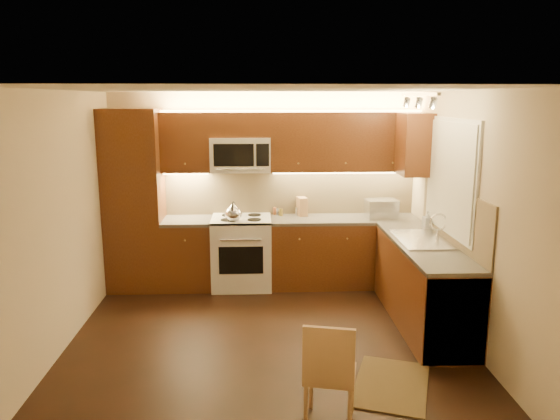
{
  "coord_description": "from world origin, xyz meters",
  "views": [
    {
      "loc": [
        -0.1,
        -5.08,
        2.42
      ],
      "look_at": [
        0.15,
        0.55,
        1.25
      ],
      "focal_mm": 34.52,
      "sensor_mm": 36.0,
      "label": 1
    }
  ],
  "objects_px": {
    "kettle": "(233,211)",
    "knife_block": "(302,206)",
    "sink": "(422,233)",
    "toaster_oven": "(381,208)",
    "soap_bottle": "(427,220)",
    "dining_chair": "(330,371)",
    "microwave": "(241,154)",
    "stove": "(242,252)"
  },
  "relations": [
    {
      "from": "kettle",
      "to": "knife_block",
      "type": "distance_m",
      "value": 0.97
    },
    {
      "from": "sink",
      "to": "toaster_oven",
      "type": "xyz_separation_m",
      "value": [
        -0.18,
        1.16,
        0.04
      ]
    },
    {
      "from": "knife_block",
      "to": "soap_bottle",
      "type": "distance_m",
      "value": 1.63
    },
    {
      "from": "toaster_oven",
      "to": "dining_chair",
      "type": "distance_m",
      "value": 3.36
    },
    {
      "from": "microwave",
      "to": "dining_chair",
      "type": "relative_size",
      "value": 0.9
    },
    {
      "from": "microwave",
      "to": "dining_chair",
      "type": "xyz_separation_m",
      "value": [
        0.74,
        -3.22,
        -1.3
      ]
    },
    {
      "from": "kettle",
      "to": "toaster_oven",
      "type": "relative_size",
      "value": 0.64
    },
    {
      "from": "stove",
      "to": "dining_chair",
      "type": "height_order",
      "value": "stove"
    },
    {
      "from": "kettle",
      "to": "soap_bottle",
      "type": "bearing_deg",
      "value": -1.78
    },
    {
      "from": "knife_block",
      "to": "dining_chair",
      "type": "distance_m",
      "value": 3.33
    },
    {
      "from": "sink",
      "to": "microwave",
      "type": "bearing_deg",
      "value": 147.79
    },
    {
      "from": "knife_block",
      "to": "toaster_oven",
      "type": "bearing_deg",
      "value": -21.26
    },
    {
      "from": "sink",
      "to": "knife_block",
      "type": "bearing_deg",
      "value": 132.37
    },
    {
      "from": "dining_chair",
      "to": "stove",
      "type": "bearing_deg",
      "value": 116.15
    },
    {
      "from": "sink",
      "to": "kettle",
      "type": "xyz_separation_m",
      "value": [
        -2.09,
        0.93,
        0.07
      ]
    },
    {
      "from": "microwave",
      "to": "toaster_oven",
      "type": "relative_size",
      "value": 1.95
    },
    {
      "from": "microwave",
      "to": "toaster_oven",
      "type": "bearing_deg",
      "value": -3.13
    },
    {
      "from": "sink",
      "to": "toaster_oven",
      "type": "bearing_deg",
      "value": 98.81
    },
    {
      "from": "stove",
      "to": "kettle",
      "type": "relative_size",
      "value": 3.66
    },
    {
      "from": "stove",
      "to": "microwave",
      "type": "distance_m",
      "value": 1.27
    },
    {
      "from": "toaster_oven",
      "to": "sink",
      "type": "bearing_deg",
      "value": -85.15
    },
    {
      "from": "sink",
      "to": "knife_block",
      "type": "relative_size",
      "value": 3.53
    },
    {
      "from": "sink",
      "to": "knife_block",
      "type": "xyz_separation_m",
      "value": [
        -1.2,
        1.32,
        0.05
      ]
    },
    {
      "from": "knife_block",
      "to": "soap_bottle",
      "type": "bearing_deg",
      "value": -41.55
    },
    {
      "from": "toaster_oven",
      "to": "stove",
      "type": "bearing_deg",
      "value": 177.16
    },
    {
      "from": "soap_bottle",
      "to": "dining_chair",
      "type": "relative_size",
      "value": 0.25
    },
    {
      "from": "toaster_oven",
      "to": "dining_chair",
      "type": "height_order",
      "value": "toaster_oven"
    },
    {
      "from": "toaster_oven",
      "to": "knife_block",
      "type": "height_order",
      "value": "knife_block"
    },
    {
      "from": "dining_chair",
      "to": "sink",
      "type": "bearing_deg",
      "value": 69.94
    },
    {
      "from": "kettle",
      "to": "dining_chair",
      "type": "bearing_deg",
      "value": -65.93
    },
    {
      "from": "toaster_oven",
      "to": "dining_chair",
      "type": "relative_size",
      "value": 0.46
    },
    {
      "from": "sink",
      "to": "soap_bottle",
      "type": "height_order",
      "value": "soap_bottle"
    },
    {
      "from": "sink",
      "to": "stove",
      "type": "bearing_deg",
      "value": 150.64
    },
    {
      "from": "sink",
      "to": "knife_block",
      "type": "height_order",
      "value": "knife_block"
    },
    {
      "from": "microwave",
      "to": "knife_block",
      "type": "relative_size",
      "value": 3.12
    },
    {
      "from": "stove",
      "to": "microwave",
      "type": "height_order",
      "value": "microwave"
    },
    {
      "from": "sink",
      "to": "knife_block",
      "type": "distance_m",
      "value": 1.78
    },
    {
      "from": "knife_block",
      "to": "dining_chair",
      "type": "relative_size",
      "value": 0.29
    },
    {
      "from": "microwave",
      "to": "sink",
      "type": "bearing_deg",
      "value": -32.21
    },
    {
      "from": "toaster_oven",
      "to": "soap_bottle",
      "type": "distance_m",
      "value": 0.76
    },
    {
      "from": "sink",
      "to": "dining_chair",
      "type": "bearing_deg",
      "value": -122.74
    },
    {
      "from": "stove",
      "to": "dining_chair",
      "type": "distance_m",
      "value": 3.17
    }
  ]
}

